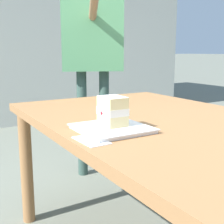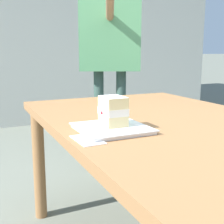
# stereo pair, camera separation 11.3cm
# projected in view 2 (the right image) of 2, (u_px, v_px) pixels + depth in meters

# --- Properties ---
(patio_table) EXTENTS (1.66, 0.96, 0.70)m
(patio_table) POSITION_uv_depth(u_px,v_px,m) (179.00, 143.00, 1.26)
(patio_table) COLOR olive
(patio_table) RESTS_ON ground
(dessert_plate) EXTENTS (0.25, 0.25, 0.02)m
(dessert_plate) POSITION_uv_depth(u_px,v_px,m) (112.00, 129.00, 1.14)
(dessert_plate) COLOR white
(dessert_plate) RESTS_ON patio_table
(cake_slice) EXTENTS (0.10, 0.09, 0.11)m
(cake_slice) POSITION_uv_depth(u_px,v_px,m) (113.00, 111.00, 1.15)
(cake_slice) COLOR #EAD18C
(cake_slice) RESTS_ON dessert_plate
(dessert_fork) EXTENTS (0.14, 0.12, 0.01)m
(dessert_fork) POSITION_uv_depth(u_px,v_px,m) (109.00, 118.00, 1.34)
(dessert_fork) COLOR silver
(dessert_fork) RESTS_ON patio_table
(paper_napkin) EXTENTS (0.14, 0.08, 0.00)m
(paper_napkin) POSITION_uv_depth(u_px,v_px,m) (87.00, 140.00, 1.02)
(paper_napkin) COLOR white
(paper_napkin) RESTS_ON patio_table
(diner_person) EXTENTS (0.64, 0.50, 1.67)m
(diner_person) POSITION_uv_depth(u_px,v_px,m) (110.00, 35.00, 2.34)
(diner_person) COLOR #334B43
(diner_person) RESTS_ON ground
(parked_car_near) EXTENTS (2.22, 4.43, 1.45)m
(parked_car_near) POSITION_uv_depth(u_px,v_px,m) (96.00, 56.00, 11.97)
(parked_car_near) COLOR black
(parked_car_near) RESTS_ON ground
(parked_car_far) EXTENTS (4.43, 3.38, 1.39)m
(parked_car_far) POSITION_uv_depth(u_px,v_px,m) (61.00, 55.00, 18.31)
(parked_car_far) COLOR #B7BABF
(parked_car_far) RESTS_ON ground
(patio_building) EXTENTS (3.14, 3.85, 3.05)m
(patio_building) POSITION_uv_depth(u_px,v_px,m) (65.00, 21.00, 5.72)
(patio_building) COLOR silver
(patio_building) RESTS_ON ground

